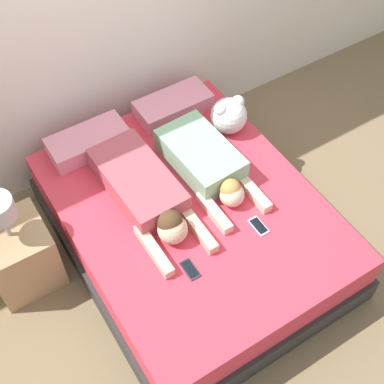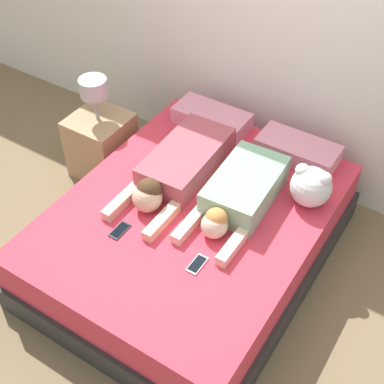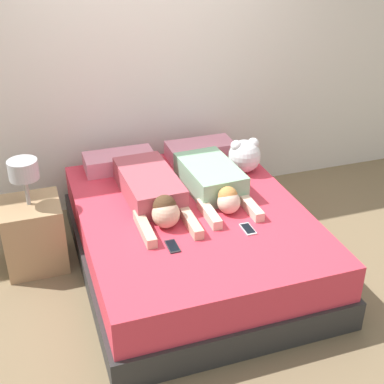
% 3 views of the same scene
% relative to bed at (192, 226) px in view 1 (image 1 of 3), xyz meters
% --- Properties ---
extents(ground_plane, '(12.00, 12.00, 0.00)m').
position_rel_bed_xyz_m(ground_plane, '(0.00, 0.00, -0.25)').
color(ground_plane, '#7F6B4C').
extents(wall_back, '(12.00, 0.06, 2.60)m').
position_rel_bed_xyz_m(wall_back, '(0.00, 1.21, 1.05)').
color(wall_back, white).
rests_on(wall_back, ground_plane).
extents(bed, '(1.68, 2.11, 0.50)m').
position_rel_bed_xyz_m(bed, '(0.00, 0.00, 0.00)').
color(bed, '#2D2D2D').
rests_on(bed, ground_plane).
extents(pillow_head_left, '(0.59, 0.28, 0.14)m').
position_rel_bed_xyz_m(pillow_head_left, '(-0.37, 0.86, 0.32)').
color(pillow_head_left, pink).
rests_on(pillow_head_left, bed).
extents(pillow_head_right, '(0.59, 0.28, 0.14)m').
position_rel_bed_xyz_m(pillow_head_right, '(0.37, 0.86, 0.32)').
color(pillow_head_right, pink).
rests_on(pillow_head_right, bed).
extents(person_left, '(0.41, 1.10, 0.23)m').
position_rel_bed_xyz_m(person_left, '(-0.25, 0.20, 0.35)').
color(person_left, '#B24C59').
rests_on(person_left, bed).
extents(person_right, '(0.41, 0.93, 0.20)m').
position_rel_bed_xyz_m(person_right, '(0.24, 0.20, 0.35)').
color(person_right, '#8CBF99').
rests_on(person_right, bed).
extents(cell_phone_left, '(0.07, 0.15, 0.01)m').
position_rel_bed_xyz_m(cell_phone_left, '(-0.28, -0.42, 0.26)').
color(cell_phone_left, '#2D2D33').
rests_on(cell_phone_left, bed).
extents(cell_phone_right, '(0.07, 0.15, 0.01)m').
position_rel_bed_xyz_m(cell_phone_right, '(0.28, -0.38, 0.26)').
color(cell_phone_right, silver).
rests_on(cell_phone_right, bed).
extents(plush_toy, '(0.28, 0.28, 0.29)m').
position_rel_bed_xyz_m(plush_toy, '(0.62, 0.47, 0.40)').
color(plush_toy, white).
rests_on(plush_toy, bed).
extents(nightstand, '(0.45, 0.45, 0.90)m').
position_rel_bed_xyz_m(nightstand, '(-1.14, 0.41, 0.06)').
color(nightstand, tan).
rests_on(nightstand, ground_plane).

